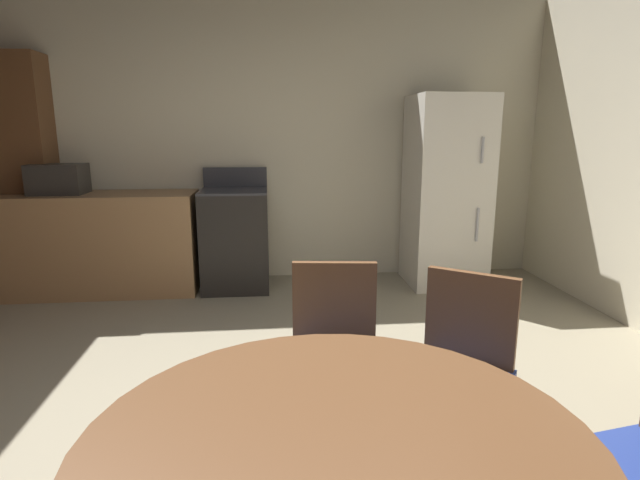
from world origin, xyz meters
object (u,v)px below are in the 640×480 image
at_px(microwave, 58,179).
at_px(chair_northeast, 460,365).
at_px(refrigerator, 446,192).
at_px(chair_north, 334,350).
at_px(oven_range, 235,238).

bearing_deg(microwave, chair_northeast, -46.43).
bearing_deg(chair_northeast, refrigerator, -160.88).
height_order(refrigerator, chair_north, refrigerator).
bearing_deg(chair_northeast, oven_range, -121.05).
xyz_separation_m(oven_range, refrigerator, (1.97, -0.05, 0.41)).
distance_m(oven_range, microwave, 1.61).
xyz_separation_m(microwave, chair_northeast, (2.60, -2.73, -0.53)).
bearing_deg(microwave, oven_range, 0.14).
height_order(oven_range, microwave, microwave).
relative_size(oven_range, microwave, 2.50).
height_order(oven_range, chair_north, oven_range).
bearing_deg(microwave, refrigerator, -0.83).
bearing_deg(chair_northeast, microwave, -99.25).
distance_m(chair_northeast, chair_north, 0.54).
distance_m(microwave, chair_north, 3.33).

